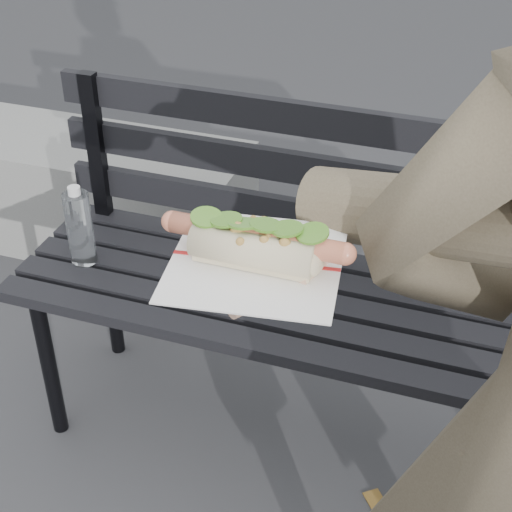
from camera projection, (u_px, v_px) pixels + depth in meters
The scene contains 3 objects.
park_bench at pixel (325, 268), 1.85m from camera, with size 1.50×0.44×0.88m.
concrete_block at pixel (82, 192), 2.80m from camera, with size 1.20×0.40×0.40m, color slate.
held_hotdog at pixel (446, 235), 0.85m from camera, with size 0.63×0.30×0.20m.
Camera 1 is at (0.29, -0.58, 1.60)m, focal length 55.00 mm.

